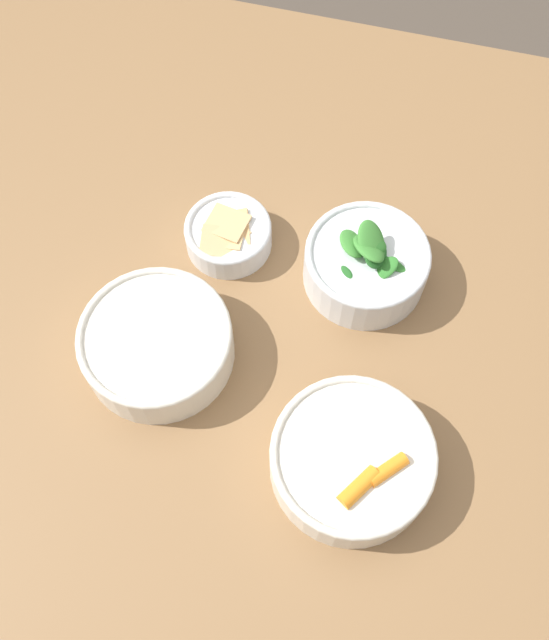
{
  "coord_description": "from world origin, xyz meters",
  "views": [
    {
      "loc": [
        -0.18,
        0.44,
        1.58
      ],
      "look_at": [
        -0.08,
        0.04,
        0.76
      ],
      "focal_mm": 40.0,
      "sensor_mm": 36.0,
      "label": 1
    }
  ],
  "objects_px": {
    "bowl_carrots": "(352,459)",
    "bowl_cookies": "(228,234)",
    "bowl_greens": "(366,263)",
    "bowl_beans_hotdog": "(157,345)"
  },
  "relations": [
    {
      "from": "bowl_carrots",
      "to": "bowl_cookies",
      "type": "distance_m",
      "value": 0.35
    },
    {
      "from": "bowl_carrots",
      "to": "bowl_greens",
      "type": "relative_size",
      "value": 1.16
    },
    {
      "from": "bowl_greens",
      "to": "bowl_cookies",
      "type": "relative_size",
      "value": 1.39
    },
    {
      "from": "bowl_carrots",
      "to": "bowl_cookies",
      "type": "relative_size",
      "value": 1.61
    },
    {
      "from": "bowl_carrots",
      "to": "bowl_beans_hotdog",
      "type": "xyz_separation_m",
      "value": [
        0.27,
        -0.08,
        -0.0
      ]
    },
    {
      "from": "bowl_cookies",
      "to": "bowl_beans_hotdog",
      "type": "bearing_deg",
      "value": 78.3
    },
    {
      "from": "bowl_greens",
      "to": "bowl_cookies",
      "type": "height_order",
      "value": "bowl_greens"
    },
    {
      "from": "bowl_greens",
      "to": "bowl_cookies",
      "type": "xyz_separation_m",
      "value": [
        0.19,
        -0.01,
        -0.01
      ]
    },
    {
      "from": "bowl_greens",
      "to": "bowl_beans_hotdog",
      "type": "bearing_deg",
      "value": 37.94
    },
    {
      "from": "bowl_greens",
      "to": "bowl_beans_hotdog",
      "type": "xyz_separation_m",
      "value": [
        0.23,
        0.18,
        -0.01
      ]
    }
  ]
}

